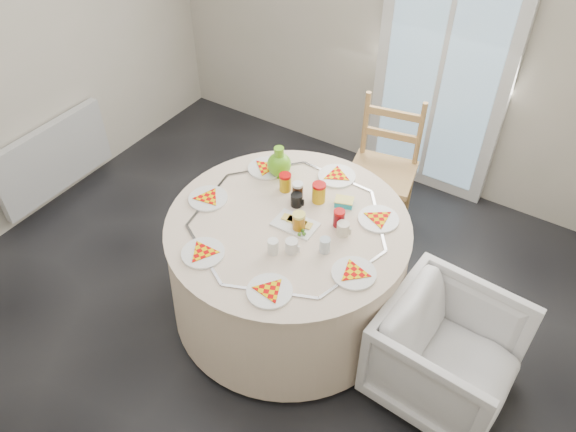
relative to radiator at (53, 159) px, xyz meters
The scene contains 13 objects.
floor 1.99m from the radiator, ahead, with size 4.00×4.00×0.00m, color black.
wall_back 2.80m from the radiator, 42.86° to the left, with size 4.00×0.02×2.60m, color #BCB5A3.
glass_door 3.00m from the radiator, 36.79° to the left, with size 1.00×0.08×2.10m, color silver.
radiator is the anchor object (origin of this frame).
table 2.12m from the radiator, ahead, with size 1.47×1.47×0.74m, color beige.
wooden_chair 2.49m from the radiator, 25.14° to the left, with size 0.45×0.43×1.01m, color #A8764C, non-canonical shape.
armchair 3.18m from the radiator, ahead, with size 0.70×0.65×0.72m, color silver.
place_settings 2.15m from the radiator, ahead, with size 1.28×1.28×0.02m, color silver, non-canonical shape.
jar_cluster 2.20m from the radiator, ahead, with size 0.49×0.24×0.14m, color #96421B, non-canonical shape.
butter_tub 2.37m from the radiator, ahead, with size 0.11×0.08×0.04m, color #1BA6B3.
green_pitcher 1.93m from the radiator, 11.93° to the left, with size 0.15×0.15×0.20m, color #5EB11A, non-canonical shape.
cheese_platter 2.20m from the radiator, ahead, with size 0.25×0.16×0.03m, color white, non-canonical shape.
mugs_glasses 2.30m from the radiator, ahead, with size 0.53×0.53×0.10m, color gray, non-canonical shape.
Camera 1 is at (1.44, -1.75, 2.95)m, focal length 35.00 mm.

